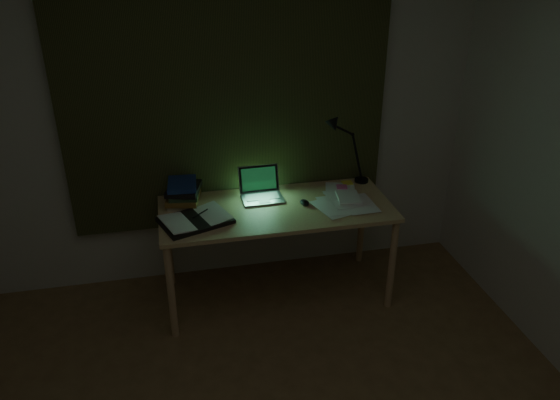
# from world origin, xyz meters

# --- Properties ---
(wall_back) EXTENTS (3.50, 0.00, 2.50)m
(wall_back) POSITION_xyz_m (0.00, 2.00, 1.25)
(wall_back) COLOR beige
(wall_back) RESTS_ON ground
(curtain) EXTENTS (2.20, 0.06, 2.00)m
(curtain) POSITION_xyz_m (0.00, 1.96, 1.45)
(curtain) COLOR #2C3018
(curtain) RESTS_ON wall_back
(desk) EXTENTS (1.55, 0.68, 0.71)m
(desk) POSITION_xyz_m (0.25, 1.58, 0.35)
(desk) COLOR tan
(desk) RESTS_ON floor
(laptop) EXTENTS (0.29, 0.32, 0.20)m
(laptop) POSITION_xyz_m (0.18, 1.71, 0.81)
(laptop) COLOR #AAAAAF
(laptop) RESTS_ON desk
(open_textbook) EXTENTS (0.50, 0.43, 0.04)m
(open_textbook) POSITION_xyz_m (-0.29, 1.48, 0.73)
(open_textbook) COLOR white
(open_textbook) RESTS_ON desk
(book_stack) EXTENTS (0.24, 0.27, 0.17)m
(book_stack) POSITION_xyz_m (-0.35, 1.77, 0.79)
(book_stack) COLOR white
(book_stack) RESTS_ON desk
(loose_papers) EXTENTS (0.35, 0.37, 0.02)m
(loose_papers) POSITION_xyz_m (0.71, 1.61, 0.72)
(loose_papers) COLOR white
(loose_papers) RESTS_ON desk
(mouse) EXTENTS (0.07, 0.09, 0.03)m
(mouse) POSITION_xyz_m (0.45, 1.57, 0.72)
(mouse) COLOR black
(mouse) RESTS_ON desk
(sticky_yellow) EXTENTS (0.08, 0.08, 0.02)m
(sticky_yellow) POSITION_xyz_m (0.83, 1.82, 0.72)
(sticky_yellow) COLOR yellow
(sticky_yellow) RESTS_ON desk
(sticky_pink) EXTENTS (0.09, 0.09, 0.02)m
(sticky_pink) POSITION_xyz_m (0.77, 1.76, 0.72)
(sticky_pink) COLOR pink
(sticky_pink) RESTS_ON desk
(desk_lamp) EXTENTS (0.37, 0.29, 0.54)m
(desk_lamp) POSITION_xyz_m (0.95, 1.85, 0.98)
(desk_lamp) COLOR black
(desk_lamp) RESTS_ON desk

